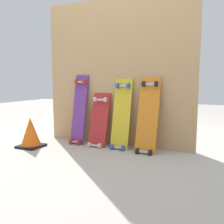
{
  "coord_description": "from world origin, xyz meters",
  "views": [
    {
      "loc": [
        1.16,
        -2.65,
        0.77
      ],
      "look_at": [
        0.0,
        -0.07,
        0.42
      ],
      "focal_mm": 39.42,
      "sensor_mm": 36.0,
      "label": 1
    }
  ],
  "objects_px": {
    "skateboard_orange": "(148,118)",
    "traffic_cone": "(31,133)",
    "skateboard_red": "(99,123)",
    "skateboard_purple": "(79,112)",
    "skateboard_yellow": "(121,117)"
  },
  "relations": [
    {
      "from": "skateboard_orange",
      "to": "traffic_cone",
      "type": "xyz_separation_m",
      "value": [
        -1.3,
        -0.38,
        -0.21
      ]
    },
    {
      "from": "skateboard_red",
      "to": "traffic_cone",
      "type": "bearing_deg",
      "value": -150.88
    },
    {
      "from": "skateboard_red",
      "to": "skateboard_orange",
      "type": "height_order",
      "value": "skateboard_orange"
    },
    {
      "from": "skateboard_red",
      "to": "skateboard_purple",
      "type": "bearing_deg",
      "value": 177.04
    },
    {
      "from": "skateboard_orange",
      "to": "traffic_cone",
      "type": "relative_size",
      "value": 2.54
    },
    {
      "from": "traffic_cone",
      "to": "skateboard_red",
      "type": "bearing_deg",
      "value": 29.12
    },
    {
      "from": "skateboard_yellow",
      "to": "traffic_cone",
      "type": "xyz_separation_m",
      "value": [
        -0.98,
        -0.4,
        -0.2
      ]
    },
    {
      "from": "traffic_cone",
      "to": "skateboard_purple",
      "type": "bearing_deg",
      "value": 44.17
    },
    {
      "from": "traffic_cone",
      "to": "skateboard_yellow",
      "type": "bearing_deg",
      "value": 22.18
    },
    {
      "from": "skateboard_purple",
      "to": "skateboard_red",
      "type": "xyz_separation_m",
      "value": [
        0.28,
        -0.01,
        -0.11
      ]
    },
    {
      "from": "skateboard_red",
      "to": "traffic_cone",
      "type": "distance_m",
      "value": 0.81
    },
    {
      "from": "skateboard_red",
      "to": "skateboard_yellow",
      "type": "bearing_deg",
      "value": 2.33
    },
    {
      "from": "traffic_cone",
      "to": "skateboard_orange",
      "type": "bearing_deg",
      "value": 16.17
    },
    {
      "from": "skateboard_purple",
      "to": "skateboard_red",
      "type": "bearing_deg",
      "value": -2.96
    },
    {
      "from": "skateboard_purple",
      "to": "skateboard_yellow",
      "type": "height_order",
      "value": "skateboard_purple"
    }
  ]
}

